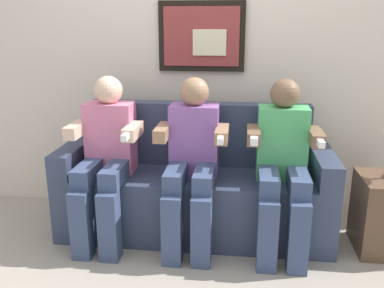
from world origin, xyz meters
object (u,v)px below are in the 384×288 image
couch (195,190)px  person_in_middle (192,158)px  person_on_right (283,161)px  person_on_left (106,154)px

couch → person_in_middle: 0.34m
person_in_middle → person_on_right: size_ratio=1.00×
person_in_middle → person_on_right: bearing=-0.0°
person_in_middle → person_on_right: same height
couch → person_on_right: bearing=-16.2°
person_on_left → person_on_right: bearing=-0.0°
person_on_left → person_in_middle: size_ratio=1.00×
person_on_left → person_in_middle: same height
couch → person_on_right: 0.67m
person_in_middle → person_on_right: (0.58, -0.00, 0.00)m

